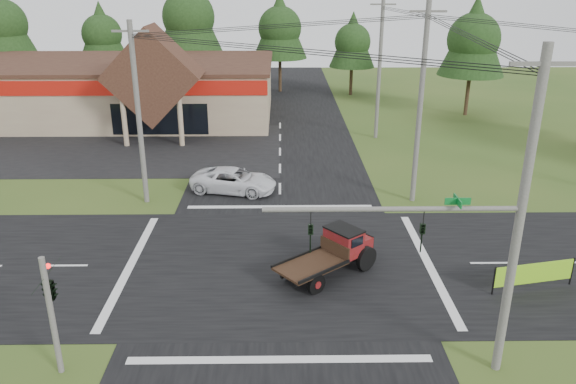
{
  "coord_description": "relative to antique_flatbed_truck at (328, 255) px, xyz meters",
  "views": [
    {
      "loc": [
        0.1,
        -23.34,
        12.72
      ],
      "look_at": [
        0.44,
        3.79,
        2.2
      ],
      "focal_mm": 35.0,
      "sensor_mm": 36.0,
      "label": 1
    }
  ],
  "objects": [
    {
      "name": "utility_pole_nr",
      "position": [
        5.34,
        -6.49,
        4.6
      ],
      "size": [
        2.0,
        0.3,
        11.0
      ],
      "color": "#595651",
      "rests_on": "ground"
    },
    {
      "name": "tree_row_e",
      "position": [
        5.84,
        41.01,
        5.0
      ],
      "size": [
        5.04,
        5.04,
        9.09
      ],
      "color": "#332316",
      "rests_on": "ground"
    },
    {
      "name": "antique_flatbed_truck",
      "position": [
        0.0,
        0.0,
        0.0
      ],
      "size": [
        5.03,
        4.61,
        2.07
      ],
      "primitive_type": null,
      "rotation": [
        0.0,
        0.0,
        -0.88
      ],
      "color": "#5A140C",
      "rests_on": "ground"
    },
    {
      "name": "parking_apron",
      "position": [
        -16.16,
        20.01,
        -1.02
      ],
      "size": [
        28.0,
        14.0,
        0.02
      ],
      "primitive_type": "cube",
      "color": "black",
      "rests_on": "ground"
    },
    {
      "name": "tree_row_d",
      "position": [
        -2.16,
        43.01,
        6.34
      ],
      "size": [
        6.16,
        6.16,
        11.11
      ],
      "color": "#332316",
      "rests_on": "ground"
    },
    {
      "name": "traffic_signal_mast",
      "position": [
        3.66,
        -6.49,
        3.39
      ],
      "size": [
        8.12,
        0.24,
        7.0
      ],
      "color": "#595651",
      "rests_on": "ground"
    },
    {
      "name": "white_pickup",
      "position": [
        -5.03,
        10.63,
        -0.3
      ],
      "size": [
        5.71,
        3.6,
        1.47
      ],
      "primitive_type": "imported",
      "rotation": [
        0.0,
        0.0,
        1.34
      ],
      "color": "white",
      "rests_on": "ground"
    },
    {
      "name": "roadside_banner",
      "position": [
        8.74,
        -1.35,
        -0.37
      ],
      "size": [
        3.82,
        0.91,
        1.32
      ],
      "primitive_type": null,
      "rotation": [
        0.0,
        0.0,
        0.21
      ],
      "color": "#7DC41A",
      "rests_on": "ground"
    },
    {
      "name": "tree_row_a",
      "position": [
        -32.16,
        41.01,
        7.01
      ],
      "size": [
        6.72,
        6.72,
        12.12
      ],
      "color": "#332316",
      "rests_on": "ground"
    },
    {
      "name": "ground",
      "position": [
        -2.16,
        1.01,
        -1.04
      ],
      "size": [
        120.0,
        120.0,
        0.0
      ],
      "primitive_type": "plane",
      "color": "#334E1C",
      "rests_on": "ground"
    },
    {
      "name": "tree_side_ne",
      "position": [
        15.84,
        31.01,
        6.34
      ],
      "size": [
        6.16,
        6.16,
        11.11
      ],
      "color": "#332316",
      "rests_on": "ground"
    },
    {
      "name": "tree_row_c",
      "position": [
        -12.16,
        42.01,
        7.68
      ],
      "size": [
        7.28,
        7.28,
        13.13
      ],
      "color": "#332316",
      "rests_on": "ground"
    },
    {
      "name": "traffic_signal_corner",
      "position": [
        -9.66,
        -6.31,
        2.49
      ],
      "size": [
        0.53,
        2.48,
        4.4
      ],
      "color": "#595651",
      "rests_on": "ground"
    },
    {
      "name": "road_ew",
      "position": [
        -2.16,
        1.01,
        -1.02
      ],
      "size": [
        120.0,
        12.0,
        0.02
      ],
      "primitive_type": "cube",
      "color": "black",
      "rests_on": "ground"
    },
    {
      "name": "utility_pole_nw",
      "position": [
        -10.16,
        9.01,
        4.35
      ],
      "size": [
        2.0,
        0.3,
        10.5
      ],
      "color": "#595651",
      "rests_on": "ground"
    },
    {
      "name": "utility_pole_n",
      "position": [
        5.84,
        23.01,
        4.7
      ],
      "size": [
        2.0,
        0.3,
        11.2
      ],
      "color": "#595651",
      "rests_on": "ground"
    },
    {
      "name": "tree_row_b",
      "position": [
        -22.16,
        43.01,
        5.67
      ],
      "size": [
        5.6,
        5.6,
        10.1
      ],
      "color": "#332316",
      "rests_on": "ground"
    },
    {
      "name": "road_ns",
      "position": [
        -2.16,
        1.01,
        -1.03
      ],
      "size": [
        12.0,
        120.0,
        0.02
      ],
      "primitive_type": "cube",
      "color": "black",
      "rests_on": "ground"
    },
    {
      "name": "cvs_building",
      "position": [
        -17.86,
        30.58,
        1.74
      ],
      "size": [
        30.4,
        18.2,
        9.19
      ],
      "color": "#9E836B",
      "rests_on": "ground"
    },
    {
      "name": "utility_pole_ne",
      "position": [
        5.84,
        9.01,
        4.85
      ],
      "size": [
        2.0,
        0.3,
        11.5
      ],
      "color": "#595651",
      "rests_on": "ground"
    }
  ]
}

